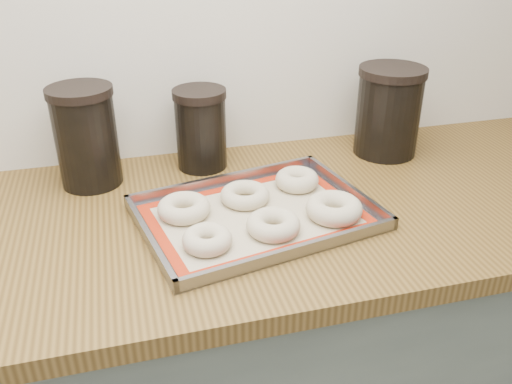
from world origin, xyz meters
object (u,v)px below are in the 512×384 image
object	(u,v)px
baking_tray	(256,215)
bagel_front_left	(207,239)
canister_left	(86,136)
canister_right	(388,111)
bagel_front_mid	(273,225)
bagel_back_left	(184,208)
canister_mid	(201,129)
bagel_back_right	(297,180)
bagel_back_mid	(245,195)
bagel_front_right	(334,208)

from	to	relation	value
baking_tray	bagel_front_left	xyz separation A→B (m)	(-0.12, -0.09, 0.01)
canister_left	canister_right	world-z (taller)	canister_left
bagel_front_mid	bagel_back_left	size ratio (longest dim) A/B	0.97
bagel_front_left	canister_mid	distance (m)	0.37
bagel_front_mid	bagel_back_right	size ratio (longest dim) A/B	1.08
baking_tray	bagel_front_left	size ratio (longest dim) A/B	5.53
bagel_back_mid	canister_left	distance (m)	0.38
bagel_back_right	canister_mid	distance (m)	0.26
bagel_front_left	bagel_back_left	bearing A→B (deg)	101.19
bagel_front_mid	baking_tray	bearing A→B (deg)	103.25
bagel_back_right	bagel_front_left	bearing A→B (deg)	-141.87
bagel_front_left	bagel_front_mid	world-z (taller)	bagel_front_mid
bagel_back_left	canister_left	distance (m)	0.29
bagel_front_mid	bagel_front_left	bearing A→B (deg)	-172.23
bagel_back_mid	bagel_front_right	bearing A→B (deg)	-34.07
canister_right	bagel_back_right	bearing A→B (deg)	-154.41
canister_right	bagel_back_mid	bearing A→B (deg)	-157.42
bagel_front_right	bagel_back_right	bearing A→B (deg)	101.98
baking_tray	bagel_back_right	size ratio (longest dim) A/B	5.32
bagel_front_left	canister_mid	xyz separation A→B (m)	(0.05, 0.36, 0.08)
bagel_front_left	bagel_back_right	world-z (taller)	bagel_back_right
bagel_back_mid	canister_left	bearing A→B (deg)	149.37
bagel_front_right	canister_right	world-z (taller)	canister_right
bagel_front_mid	canister_right	world-z (taller)	canister_right
bagel_back_left	bagel_back_mid	distance (m)	0.14
baking_tray	bagel_front_left	world-z (taller)	bagel_front_left
bagel_back_left	bagel_front_right	bearing A→B (deg)	-15.84
bagel_front_right	bagel_back_mid	world-z (taller)	bagel_front_right
bagel_front_left	canister_left	size ratio (longest dim) A/B	0.41
bagel_front_left	bagel_back_right	distance (m)	0.30
bagel_front_left	canister_right	distance (m)	0.62
bagel_back_mid	canister_mid	distance (m)	0.23
bagel_front_left	canister_mid	bearing A→B (deg)	81.53
canister_left	bagel_front_right	bearing A→B (deg)	-31.82
canister_left	canister_mid	distance (m)	0.26
bagel_front_mid	bagel_back_right	distance (m)	0.20
bagel_back_left	canister_mid	distance (m)	0.26
bagel_front_mid	canister_mid	bearing A→B (deg)	102.97
bagel_back_mid	canister_left	world-z (taller)	canister_left
canister_mid	canister_right	world-z (taller)	canister_right
bagel_back_left	bagel_back_right	bearing A→B (deg)	12.92
bagel_front_left	bagel_back_mid	xyz separation A→B (m)	(0.11, 0.15, -0.00)
bagel_front_mid	bagel_back_left	xyz separation A→B (m)	(-0.16, 0.11, -0.00)
canister_mid	bagel_back_left	bearing A→B (deg)	-108.54
bagel_front_right	bagel_back_mid	xyz separation A→B (m)	(-0.16, 0.11, -0.00)
bagel_front_mid	canister_mid	world-z (taller)	canister_mid
bagel_front_left	bagel_front_right	bearing A→B (deg)	9.15
bagel_front_right	canister_left	distance (m)	0.56
baking_tray	bagel_back_left	distance (m)	0.15
bagel_back_left	bagel_back_mid	world-z (taller)	bagel_back_left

